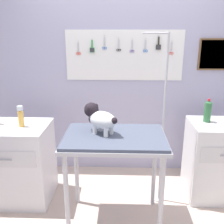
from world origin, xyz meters
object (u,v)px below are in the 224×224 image
at_px(grooming_arm, 162,129).
at_px(counter_left, 14,163).
at_px(soda_bottle, 208,111).
at_px(cabinet_right, 219,160).
at_px(grooming_table, 115,145).
at_px(dog, 99,118).

xyz_separation_m(grooming_arm, counter_left, (-1.60, 0.00, -0.42)).
bearing_deg(soda_bottle, cabinet_right, -16.99).
xyz_separation_m(grooming_arm, cabinet_right, (0.67, 0.13, -0.41)).
distance_m(grooming_table, cabinet_right, 1.30).
relative_size(cabinet_right, soda_bottle, 3.43).
xyz_separation_m(grooming_table, soda_bottle, (0.99, 0.52, 0.18)).
xyz_separation_m(grooming_table, dog, (-0.14, 0.05, 0.25)).
distance_m(grooming_arm, cabinet_right, 0.80).
bearing_deg(grooming_arm, dog, -156.01).
distance_m(counter_left, soda_bottle, 2.19).
xyz_separation_m(grooming_table, grooming_arm, (0.48, 0.33, 0.04)).
relative_size(grooming_arm, soda_bottle, 7.10).
height_order(counter_left, cabinet_right, cabinet_right).
height_order(dog, counter_left, dog).
height_order(grooming_table, counter_left, grooming_table).
bearing_deg(soda_bottle, counter_left, -175.06).
bearing_deg(counter_left, cabinet_right, 3.30).
xyz_separation_m(dog, counter_left, (-0.97, 0.28, -0.63)).
distance_m(dog, counter_left, 1.19).
height_order(cabinet_right, soda_bottle, soda_bottle).
bearing_deg(counter_left, dog, -15.95).
distance_m(grooming_arm, dog, 0.72).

